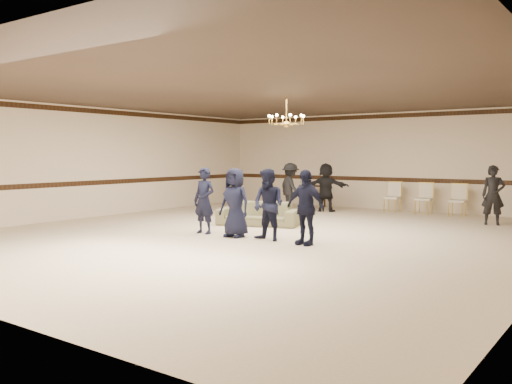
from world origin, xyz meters
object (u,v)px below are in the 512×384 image
(banquet_chair_mid, at_px, (424,199))
(console_table, at_px, (313,196))
(boy_c, at_px, (268,205))
(adult_left, at_px, (290,187))
(adult_mid, at_px, (326,187))
(adult_right, at_px, (493,195))
(boy_a, at_px, (204,201))
(banquet_chair_left, at_px, (392,197))
(banquet_chair_right, at_px, (457,200))
(settee, at_px, (258,214))
(boy_b, at_px, (235,203))
(chandelier, at_px, (286,111))
(boy_d, at_px, (305,207))

(banquet_chair_mid, height_order, console_table, banquet_chair_mid)
(boy_c, xyz_separation_m, adult_left, (-2.74, 5.23, 0.01))
(adult_mid, xyz_separation_m, adult_right, (5.10, -0.40, 0.00))
(boy_a, height_order, banquet_chair_left, boy_a)
(banquet_chair_right, bearing_deg, adult_right, -52.78)
(settee, bearing_deg, adult_mid, 74.97)
(boy_b, height_order, boy_c, same)
(chandelier, bearing_deg, boy_c, -69.34)
(settee, distance_m, banquet_chair_left, 5.29)
(banquet_chair_left, xyz_separation_m, banquet_chair_mid, (1.00, 0.00, 0.00))
(boy_a, distance_m, banquet_chair_left, 7.18)
(boy_c, height_order, settee, boy_c)
(banquet_chair_mid, bearing_deg, banquet_chair_right, -5.37)
(banquet_chair_right, bearing_deg, console_table, 172.75)
(banquet_chair_mid, distance_m, banquet_chair_right, 1.00)
(boy_a, xyz_separation_m, settee, (0.17, 1.91, -0.46))
(boy_a, xyz_separation_m, boy_b, (0.90, 0.00, 0.00))
(boy_c, bearing_deg, adult_left, 123.46)
(banquet_chair_mid, bearing_deg, boy_a, -117.03)
(adult_left, bearing_deg, banquet_chair_mid, -126.52)
(adult_mid, relative_size, banquet_chair_right, 1.64)
(adult_left, distance_m, banquet_chair_left, 3.22)
(boy_a, height_order, boy_b, same)
(adult_right, xyz_separation_m, banquet_chair_left, (-3.30, 1.43, -0.30))
(boy_a, relative_size, adult_mid, 0.99)
(settee, bearing_deg, chandelier, -31.10)
(chandelier, relative_size, boy_a, 0.61)
(settee, bearing_deg, console_table, 86.96)
(adult_right, bearing_deg, chandelier, -153.35)
(adult_left, bearing_deg, boy_a, 128.65)
(boy_c, distance_m, adult_right, 6.42)
(boy_b, distance_m, settee, 2.10)
(chandelier, distance_m, adult_mid, 4.89)
(boy_a, xyz_separation_m, console_table, (-1.24, 7.16, -0.39))
(adult_mid, height_order, banquet_chair_right, adult_mid)
(adult_mid, relative_size, banquet_chair_mid, 1.64)
(boy_d, xyz_separation_m, banquet_chair_right, (1.06, 6.96, -0.29))
(adult_left, xyz_separation_m, banquet_chair_mid, (3.70, 1.73, -0.30))
(chandelier, relative_size, boy_b, 0.61)
(boy_c, xyz_separation_m, adult_right, (3.26, 5.53, 0.01))
(adult_left, distance_m, adult_right, 6.01)
(settee, relative_size, console_table, 2.31)
(boy_c, bearing_deg, adult_mid, 113.05)
(banquet_chair_left, relative_size, console_table, 1.06)
(adult_right, height_order, banquet_chair_left, adult_right)
(boy_a, relative_size, adult_right, 0.99)
(boy_a, distance_m, banquet_chair_mid, 7.49)
(adult_mid, relative_size, banquet_chair_left, 1.64)
(settee, xyz_separation_m, adult_mid, (-0.21, 4.02, 0.47))
(boy_a, distance_m, boy_c, 1.80)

